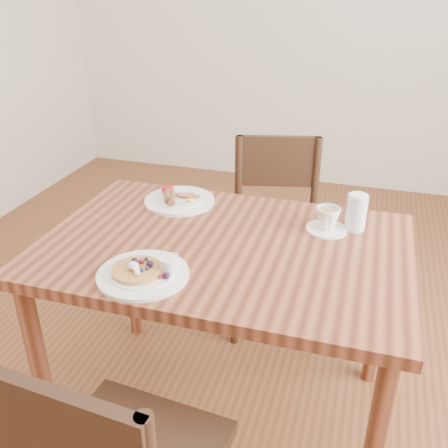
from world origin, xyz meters
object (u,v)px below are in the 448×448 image
object	(u,v)px
chair_far	(276,226)
breakfast_plate	(178,199)
pancake_plate	(145,272)
water_glass	(356,212)
teacup_saucer	(327,220)
dining_table	(224,269)

from	to	relation	value
chair_far	breakfast_plate	distance (m)	0.58
pancake_plate	water_glass	bearing A→B (deg)	40.62
teacup_saucer	water_glass	distance (m)	0.10
pancake_plate	breakfast_plate	bearing A→B (deg)	100.88
breakfast_plate	teacup_saucer	size ratio (longest dim) A/B	1.93
teacup_saucer	water_glass	xyz separation A→B (m)	(0.09, 0.04, 0.03)
chair_far	water_glass	world-z (taller)	chair_far
breakfast_plate	water_glass	bearing A→B (deg)	-2.63
chair_far	breakfast_plate	xyz separation A→B (m)	(-0.31, -0.41, 0.27)
pancake_plate	teacup_saucer	size ratio (longest dim) A/B	1.93
dining_table	pancake_plate	world-z (taller)	pancake_plate
chair_far	pancake_plate	distance (m)	0.99
breakfast_plate	teacup_saucer	bearing A→B (deg)	-6.95
dining_table	chair_far	xyz separation A→B (m)	(0.05, 0.67, -0.16)
dining_table	teacup_saucer	world-z (taller)	teacup_saucer
teacup_saucer	water_glass	world-z (taller)	water_glass
breakfast_plate	water_glass	distance (m)	0.67
pancake_plate	breakfast_plate	distance (m)	0.53
pancake_plate	breakfast_plate	xyz separation A→B (m)	(-0.10, 0.52, -0.00)
dining_table	breakfast_plate	size ratio (longest dim) A/B	4.44
dining_table	chair_far	world-z (taller)	chair_far
teacup_saucer	water_glass	bearing A→B (deg)	23.23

